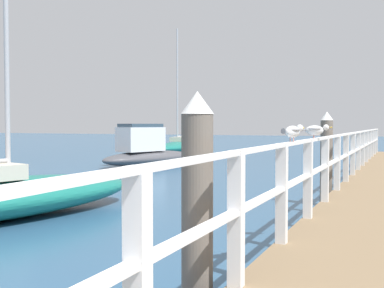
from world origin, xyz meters
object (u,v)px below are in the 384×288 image
at_px(seagull_foreground, 293,131).
at_px(boat_1, 147,152).
at_px(dock_piling_far, 326,158).
at_px(dock_piling_near, 197,214).
at_px(boat_2, 179,146).
at_px(seagull_background, 315,130).

bearing_deg(seagull_foreground, boat_1, 144.73).
distance_m(dock_piling_far, boat_1, 12.10).
bearing_deg(dock_piling_far, seagull_foreground, -86.00).
relative_size(dock_piling_near, boat_2, 0.27).
distance_m(dock_piling_far, seagull_background, 3.97).
bearing_deg(dock_piling_near, dock_piling_far, 90.00).
bearing_deg(dock_piling_near, seagull_foreground, 79.82).
bearing_deg(boat_1, seagull_background, 146.32).
bearing_deg(seagull_foreground, seagull_background, 109.14).
distance_m(seagull_foreground, boat_1, 16.48).
bearing_deg(seagull_background, seagull_foreground, -19.79).
relative_size(boat_1, boat_2, 0.68).
bearing_deg(seagull_background, dock_piling_far, 166.09).
bearing_deg(boat_2, boat_1, 102.55).
bearing_deg(boat_2, dock_piling_far, 119.78).
distance_m(seagull_background, boat_1, 15.22).
bearing_deg(boat_1, dock_piling_far, 156.51).
distance_m(dock_piling_far, boat_2, 21.68).
bearing_deg(dock_piling_far, seagull_background, -84.30).
height_order(dock_piling_near, seagull_background, dock_piling_near).
distance_m(boat_1, boat_2, 10.45).
relative_size(dock_piling_far, boat_2, 0.27).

